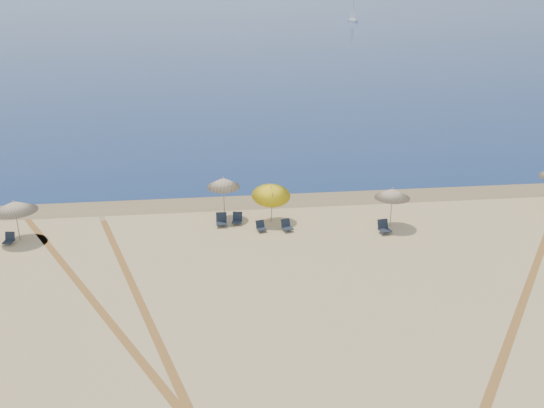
{
  "coord_description": "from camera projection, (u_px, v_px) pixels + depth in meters",
  "views": [
    {
      "loc": [
        -3.63,
        -10.44,
        13.26
      ],
      "look_at": [
        0.0,
        20.0,
        1.3
      ],
      "focal_mm": 38.51,
      "sensor_mm": 36.0,
      "label": 1
    }
  ],
  "objects": [
    {
      "name": "ocean",
      "position": [
        209.0,
        14.0,
        223.02
      ],
      "size": [
        500.0,
        500.0,
        0.0
      ],
      "primitive_type": "plane",
      "color": "#0C2151",
      "rests_on": "ground"
    },
    {
      "name": "chair_6",
      "position": [
        287.0,
        226.0,
        32.58
      ],
      "size": [
        0.7,
        0.76,
        0.64
      ],
      "rotation": [
        0.0,
        0.0,
        0.33
      ],
      "color": "black",
      "rests_on": "ground"
    },
    {
      "name": "tire_tracks",
      "position": [
        251.0,
        337.0,
        22.97
      ],
      "size": [
        54.54,
        43.81,
        0.0
      ],
      "color": "tan",
      "rests_on": "ground"
    },
    {
      "name": "umbrella_2",
      "position": [
        223.0,
        182.0,
        33.54
      ],
      "size": [
        1.91,
        1.94,
        2.58
      ],
      "color": "gray",
      "rests_on": "ground"
    },
    {
      "name": "wet_sand",
      "position": [
        265.0,
        200.0,
        37.07
      ],
      "size": [
        500.0,
        500.0,
        0.0
      ],
      "primitive_type": "plane",
      "color": "olive",
      "rests_on": "ground"
    },
    {
      "name": "chair_2",
      "position": [
        9.0,
        239.0,
        30.98
      ],
      "size": [
        0.58,
        0.66,
        0.61
      ],
      "rotation": [
        0.0,
        0.0,
        -0.14
      ],
      "color": "black",
      "rests_on": "ground"
    },
    {
      "name": "chair_5",
      "position": [
        261.0,
        227.0,
        32.53
      ],
      "size": [
        0.63,
        0.69,
        0.59
      ],
      "rotation": [
        0.0,
        0.0,
        0.28
      ],
      "color": "black",
      "rests_on": "ground"
    },
    {
      "name": "umbrella_3",
      "position": [
        271.0,
        192.0,
        33.16
      ],
      "size": [
        2.21,
        2.28,
        2.48
      ],
      "color": "gray",
      "rests_on": "ground"
    },
    {
      "name": "chair_4",
      "position": [
        237.0,
        219.0,
        33.5
      ],
      "size": [
        0.65,
        0.73,
        0.65
      ],
      "rotation": [
        0.0,
        0.0,
        -0.19
      ],
      "color": "black",
      "rests_on": "ground"
    },
    {
      "name": "sailboat_1",
      "position": [
        353.0,
        14.0,
        186.16
      ],
      "size": [
        2.4,
        4.84,
        6.98
      ],
      "rotation": [
        0.0,
        0.0,
        0.27
      ],
      "color": "white",
      "rests_on": "ocean"
    },
    {
      "name": "chair_7",
      "position": [
        384.0,
        227.0,
        32.29
      ],
      "size": [
        0.71,
        0.8,
        0.73
      ],
      "rotation": [
        0.0,
        0.0,
        0.17
      ],
      "color": "black",
      "rests_on": "ground"
    },
    {
      "name": "umbrella_4",
      "position": [
        392.0,
        193.0,
        32.51
      ],
      "size": [
        1.98,
        1.98,
        2.35
      ],
      "color": "gray",
      "rests_on": "ground"
    },
    {
      "name": "chair_3",
      "position": [
        221.0,
        220.0,
        33.23
      ],
      "size": [
        0.62,
        0.72,
        0.73
      ],
      "rotation": [
        0.0,
        0.0,
        -0.02
      ],
      "color": "black",
      "rests_on": "ground"
    },
    {
      "name": "umbrella_1",
      "position": [
        14.0,
        206.0,
        30.8
      ],
      "size": [
        2.33,
        2.33,
        2.29
      ],
      "color": "gray",
      "rests_on": "ground"
    }
  ]
}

